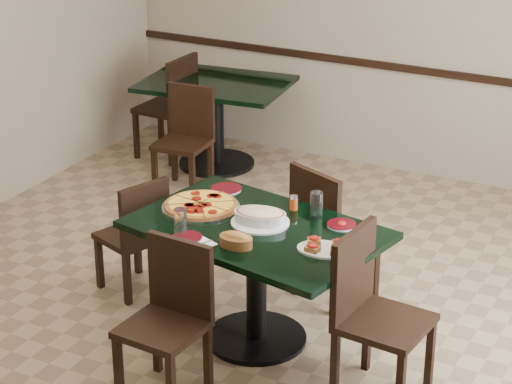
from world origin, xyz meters
The scene contains 21 objects.
floor centered at (0.00, 0.00, 0.00)m, with size 5.50×5.50×0.00m, color #89714F.
room_shell centered at (1.02, 1.73, 1.17)m, with size 5.50×5.50×5.50m.
main_table centered at (0.24, -0.28, 0.57)m, with size 1.55×1.14×0.75m.
back_table centered at (-1.41, 2.12, 0.52)m, with size 1.29×1.00×0.75m.
chair_far centered at (0.40, 0.37, 0.51)m, with size 0.56×0.56×0.92m.
chair_near centered at (0.07, -0.93, 0.49)m, with size 0.43×0.43×0.87m.
chair_right centered at (1.03, -0.46, 0.53)m, with size 0.48×0.48×0.95m.
chair_left centered at (-0.71, -0.10, 0.44)m, with size 0.47×0.47×0.79m.
back_chair_near centered at (-1.36, 1.57, 0.47)m, with size 0.42×0.42×0.85m.
back_chair_left centered at (-1.83, 2.10, 0.52)m, with size 0.45×0.45×0.92m.
pepperoni_pizza centered at (-0.18, -0.19, 0.77)m, with size 0.47×0.47×0.04m.
lasagna_casserole centered at (0.24, -0.22, 0.80)m, with size 0.34×0.34×0.09m.
bread_basket centered at (0.26, -0.55, 0.79)m, with size 0.19×0.13×0.09m.
bruschetta_platter centered at (0.72, -0.38, 0.77)m, with size 0.35×0.27×0.05m.
side_plate_near centered at (-0.02, -0.60, 0.76)m, with size 0.17×0.17×0.02m.
side_plate_far_r centered at (0.67, -0.04, 0.76)m, with size 0.17×0.17×0.03m.
side_plate_far_l centered at (-0.18, 0.12, 0.76)m, with size 0.19×0.19×0.02m.
napkin_setting centered at (0.07, -0.62, 0.75)m, with size 0.19×0.19×0.01m.
water_glass_a centered at (0.49, 0.01, 0.83)m, with size 0.07×0.07×0.16m, color silver.
water_glass_b centered at (-0.08, -0.57, 0.83)m, with size 0.07×0.07×0.16m, color silver.
pepper_shaker centered at (0.32, 0.04, 0.80)m, with size 0.05×0.05×0.09m.
Camera 1 is at (2.66, -4.85, 3.16)m, focal length 70.00 mm.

